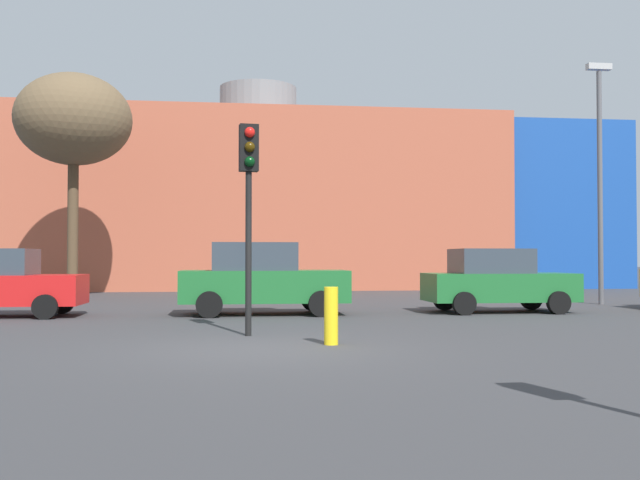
# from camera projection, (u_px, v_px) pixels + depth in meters

# --- Properties ---
(ground_plane) EXTENTS (200.00, 200.00, 0.00)m
(ground_plane) POSITION_uv_depth(u_px,v_px,m) (261.00, 349.00, 11.72)
(ground_plane) COLOR #38383A
(building_backdrop) EXTENTS (36.20, 11.03, 10.39)m
(building_backdrop) POSITION_uv_depth(u_px,v_px,m) (258.00, 206.00, 37.53)
(building_backdrop) COLOR #B2563D
(building_backdrop) RESTS_ON ground_plane
(parked_car_2) EXTENTS (4.35, 2.13, 1.88)m
(parked_car_2) POSITION_uv_depth(u_px,v_px,m) (262.00, 279.00, 18.88)
(parked_car_2) COLOR #1E662D
(parked_car_2) RESTS_ON ground_plane
(parked_car_3) EXTENTS (4.00, 1.96, 1.73)m
(parked_car_3) POSITION_uv_depth(u_px,v_px,m) (497.00, 281.00, 19.66)
(parked_car_3) COLOR #1E662D
(parked_car_3) RESTS_ON ground_plane
(traffic_light_island) EXTENTS (0.39, 0.38, 4.04)m
(traffic_light_island) POSITION_uv_depth(u_px,v_px,m) (249.00, 180.00, 13.75)
(traffic_light_island) COLOR black
(traffic_light_island) RESTS_ON ground_plane
(bare_tree_0) EXTENTS (4.16, 4.16, 8.18)m
(bare_tree_0) POSITION_uv_depth(u_px,v_px,m) (74.00, 121.00, 26.13)
(bare_tree_0) COLOR brown
(bare_tree_0) RESTS_ON ground_plane
(bollard_yellow_0) EXTENTS (0.24, 0.24, 0.99)m
(bollard_yellow_0) POSITION_uv_depth(u_px,v_px,m) (331.00, 316.00, 12.29)
(bollard_yellow_0) COLOR yellow
(bollard_yellow_0) RESTS_ON ground_plane
(street_lamp) EXTENTS (0.80, 0.24, 7.76)m
(street_lamp) POSITION_uv_depth(u_px,v_px,m) (600.00, 167.00, 23.15)
(street_lamp) COLOR #59595E
(street_lamp) RESTS_ON ground_plane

